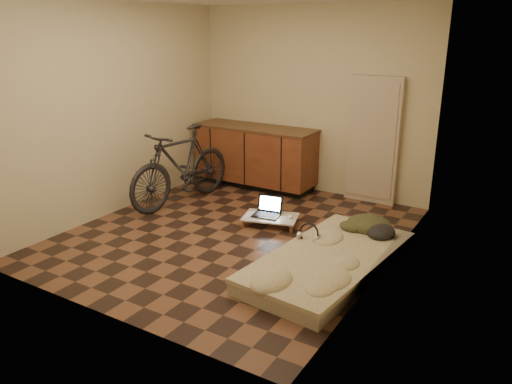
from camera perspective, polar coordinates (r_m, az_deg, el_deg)
The scene contains 10 objects.
room_shell at distance 5.47m, azimuth -2.63°, elevation 7.83°, with size 3.50×4.00×2.60m.
cabinets at distance 7.45m, azimuth -0.07°, elevation 4.15°, with size 1.84×0.62×0.91m.
appliance_panel at distance 6.88m, azimuth 13.24°, elevation 5.73°, with size 0.70×0.10×1.70m, color #C1B098.
bicycle at distance 6.74m, azimuth -8.58°, elevation 3.38°, with size 0.52×1.78×1.15m, color black.
futon at distance 5.04m, azimuth 8.34°, elevation -7.87°, with size 1.18×2.11×0.17m.
clothing_pile at distance 5.60m, azimuth 13.11°, elevation -3.25°, with size 0.54×0.45×0.21m, color #363921, non-canonical shape.
headphones at distance 5.26m, azimuth 6.07°, elevation -4.61°, with size 0.24×0.22×0.16m, color black, non-canonical shape.
lap_desk at distance 6.08m, azimuth 1.67°, elevation -2.91°, with size 0.74×0.58×0.11m.
laptop at distance 6.11m, azimuth 1.34°, elevation -2.17°, with size 0.36×0.33×0.22m.
mouse at distance 6.04m, azimuth 3.97°, elevation -2.78°, with size 0.06×0.10×0.04m, color white.
Camera 1 is at (2.99, -4.47, 2.31)m, focal length 35.00 mm.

